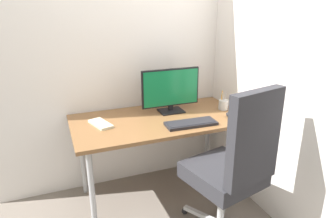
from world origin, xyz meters
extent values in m
plane|color=slate|center=(0.00, 0.00, 0.00)|extent=(8.00, 8.00, 0.00)
cube|color=white|center=(0.00, 0.40, 1.40)|extent=(2.70, 0.04, 2.80)
cube|color=white|center=(0.74, -0.18, 1.40)|extent=(0.04, 2.02, 2.80)
cube|color=brown|center=(0.00, 0.00, 0.72)|extent=(1.42, 0.74, 0.03)
cylinder|color=#B2B5BA|center=(-0.62, -0.28, 0.35)|extent=(0.04, 0.04, 0.70)
cylinder|color=#B2B5BA|center=(0.62, -0.28, 0.35)|extent=(0.04, 0.04, 0.70)
cylinder|color=#B2B5BA|center=(-0.62, 0.28, 0.35)|extent=(0.04, 0.04, 0.70)
cylinder|color=#B2B5BA|center=(0.62, 0.28, 0.35)|extent=(0.04, 0.04, 0.70)
sphere|color=black|center=(0.46, -0.37, 0.03)|extent=(0.05, 0.05, 0.05)
cube|color=silver|center=(0.35, -0.49, 0.07)|extent=(0.23, 0.26, 0.03)
sphere|color=black|center=(0.09, -0.33, 0.03)|extent=(0.05, 0.05, 0.05)
cube|color=silver|center=(0.17, -0.47, 0.07)|extent=(0.19, 0.29, 0.03)
cylinder|color=silver|center=(0.25, -0.60, 0.26)|extent=(0.04, 0.04, 0.35)
cube|color=#2D2D33|center=(0.25, -0.60, 0.49)|extent=(0.55, 0.57, 0.12)
cube|color=#2D2D33|center=(0.30, -0.84, 0.86)|extent=(0.42, 0.16, 0.61)
cube|color=black|center=(0.15, 0.12, 0.74)|extent=(0.21, 0.17, 0.01)
cube|color=black|center=(0.15, 0.13, 0.77)|extent=(0.04, 0.02, 0.05)
cube|color=black|center=(0.15, 0.13, 0.95)|extent=(0.52, 0.02, 0.33)
cube|color=#14723F|center=(0.15, 0.12, 0.95)|extent=(0.49, 0.01, 0.30)
cube|color=black|center=(0.18, -0.22, 0.74)|extent=(0.41, 0.17, 0.02)
cube|color=black|center=(0.18, -0.22, 0.76)|extent=(0.38, 0.14, 0.00)
ellipsoid|color=black|center=(0.55, -0.20, 0.75)|extent=(0.07, 0.09, 0.04)
cylinder|color=silver|center=(0.61, 0.00, 0.77)|extent=(0.08, 0.08, 0.09)
cylinder|color=silver|center=(0.60, 0.00, 0.83)|extent=(0.03, 0.01, 0.11)
cylinder|color=silver|center=(0.62, 0.00, 0.83)|extent=(0.03, 0.01, 0.11)
torus|color=black|center=(0.61, 0.00, 0.78)|extent=(0.03, 0.04, 0.01)
cylinder|color=orange|center=(0.61, 0.02, 0.82)|extent=(0.02, 0.01, 0.12)
cylinder|color=orange|center=(0.60, 0.02, 0.83)|extent=(0.01, 0.01, 0.14)
cube|color=beige|center=(-0.48, 0.04, 0.74)|extent=(0.17, 0.25, 0.02)
camera|label=1|loc=(-0.80, -2.19, 1.63)|focal=32.30mm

